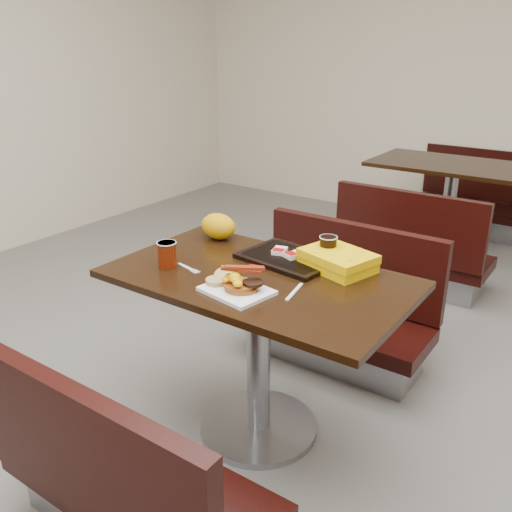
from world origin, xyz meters
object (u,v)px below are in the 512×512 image
Objects in this scene: tray at (289,258)px; table_far at (448,211)px; bench_near_s at (137,454)px; coffee_cup_far at (328,248)px; clamshell at (338,260)px; bench_far_n at (473,194)px; table_near at (259,357)px; bench_near_n at (335,300)px; hashbrown_sleeve_right at (294,255)px; coffee_cup_near at (167,255)px; bench_far_s at (416,237)px; paper_bag at (218,226)px; knife at (294,292)px; hashbrown_sleeve_left at (280,251)px; fork at (186,267)px; platter at (237,291)px; pancake_stack at (241,286)px.

table_far is at bearing 97.27° from tray.
coffee_cup_far is (0.16, 0.98, 0.46)m from bench_near_s.
table_far is 4.32× the size of clamshell.
table_near is at bearing -90.00° from bench_far_n.
hashbrown_sleeve_right is at bearing -85.81° from bench_near_n.
coffee_cup_near is 0.53m from hashbrown_sleeve_right.
table_far is 0.70m from bench_far_s.
bench_far_s is 1.00× the size of bench_far_n.
paper_bag is at bearing -99.83° from table_far.
bench_near_s is at bearing -27.75° from knife.
bench_near_n is 3.60× the size of clamshell.
hashbrown_sleeve_left is 0.76× the size of coffee_cup_far.
bench_far_s is 3.60× the size of clamshell.
clamshell reaches higher than bench_far_n.
table_near is 0.46m from hashbrown_sleeve_left.
hashbrown_sleeve_left is (-0.04, -2.38, 0.40)m from table_far.
hashbrown_sleeve_left is (-0.04, -1.68, 0.42)m from bench_far_s.
hashbrown_sleeve_left is at bearing -91.41° from bench_far_s.
fork reaches higher than bench_near_s.
table_near is 1.20× the size of bench_near_n.
bench_near_s is 2.60m from bench_far_s.
hashbrown_sleeve_right is at bearing -88.78° from bench_far_s.
coffee_cup_near is at bearing -147.21° from hashbrown_sleeve_left.
clamshell is (0.23, -3.06, 0.43)m from bench_far_n.
bench_near_n is at bearing 90.00° from bench_near_s.
paper_bag is at bearing -97.60° from bench_far_n.
knife is (0.20, -0.05, 0.38)m from table_near.
table_far is at bearing 80.17° from paper_bag.
fork is 0.48× the size of clamshell.
platter is 1.40× the size of paper_bag.
tray is 0.03m from hashbrown_sleeve_right.
tray is 5.39× the size of hashbrown_sleeve_left.
bench_near_s is 1.13m from paper_bag.
tray is (-0.03, 0.38, -0.02)m from pancake_stack.
tray reaches higher than knife.
coffee_cup_near is (-0.36, -0.14, 0.43)m from table_near.
coffee_cup_near reaches higher than hashbrown_sleeve_right.
hashbrown_sleeve_left is 0.37m from paper_bag.
hashbrown_sleeve_left reaches higher than tray.
fork is (-0.34, 0.07, -0.03)m from pancake_stack.
hashbrown_sleeve_left is 0.26× the size of clamshell.
hashbrown_sleeve_left is at bearing -91.00° from table_far.
coffee_cup_near reaches higher than hashbrown_sleeve_left.
hashbrown_sleeve_right is at bearing 97.97° from platter.
paper_bag reaches higher than hashbrown_sleeve_right.
platter is at bearing -95.88° from hashbrown_sleeve_left.
table_far is 2.69m from knife.
clamshell reaches higher than hashbrown_sleeve_left.
hashbrown_sleeve_right is at bearing 10.05° from tray.
tray is (-0.19, 0.26, 0.01)m from knife.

